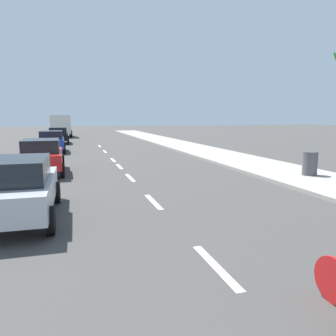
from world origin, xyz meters
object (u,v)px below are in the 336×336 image
object	(u,v)px
delivery_truck	(61,125)
trash_bin_far	(310,163)
parked_car_black	(58,135)
parked_car_blue	(52,141)
parked_car_red	(42,155)
parked_car_silver	(16,187)

from	to	relation	value
delivery_truck	trash_bin_far	size ratio (longest dim) A/B	6.41
parked_car_black	delivery_truck	world-z (taller)	delivery_truck
parked_car_blue	parked_car_red	bearing A→B (deg)	-90.50
trash_bin_far	parked_car_silver	bearing A→B (deg)	-166.29
parked_car_red	delivery_truck	distance (m)	28.75
parked_car_red	delivery_truck	bearing A→B (deg)	88.84
parked_car_silver	parked_car_red	bearing A→B (deg)	90.12
parked_car_silver	parked_car_red	size ratio (longest dim) A/B	0.99
parked_car_silver	delivery_truck	world-z (taller)	delivery_truck
parked_car_blue	trash_bin_far	bearing A→B (deg)	-52.96
parked_car_silver	parked_car_red	world-z (taller)	same
delivery_truck	trash_bin_far	world-z (taller)	delivery_truck
parked_car_red	parked_car_blue	distance (m)	9.54
parked_car_black	trash_bin_far	world-z (taller)	parked_car_black
parked_car_black	parked_car_red	bearing A→B (deg)	-91.15
parked_car_blue	trash_bin_far	distance (m)	17.73
parked_car_silver	parked_car_blue	world-z (taller)	same
parked_car_blue	parked_car_silver	bearing A→B (deg)	-90.88
parked_car_black	trash_bin_far	bearing A→B (deg)	-64.88
delivery_truck	parked_car_black	bearing A→B (deg)	-91.16
parked_car_silver	trash_bin_far	xyz separation A→B (m)	(10.88, 2.66, -0.21)
parked_car_silver	delivery_truck	xyz separation A→B (m)	(-0.01, 35.80, 0.67)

